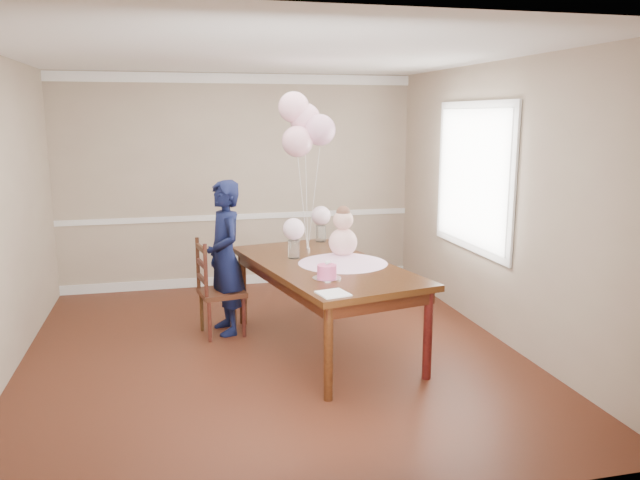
# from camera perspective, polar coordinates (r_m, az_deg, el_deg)

# --- Properties ---
(floor) EXTENTS (4.50, 5.00, 0.00)m
(floor) POSITION_cam_1_polar(r_m,az_deg,el_deg) (5.95, -4.36, -10.26)
(floor) COLOR #38170E
(floor) RESTS_ON ground
(ceiling) EXTENTS (4.50, 5.00, 0.02)m
(ceiling) POSITION_cam_1_polar(r_m,az_deg,el_deg) (5.55, -4.80, 16.62)
(ceiling) COLOR white
(ceiling) RESTS_ON wall_back
(wall_back) EXTENTS (4.50, 0.02, 2.70)m
(wall_back) POSITION_cam_1_polar(r_m,az_deg,el_deg) (8.05, -7.37, 5.30)
(wall_back) COLOR tan
(wall_back) RESTS_ON floor
(wall_front) EXTENTS (4.50, 0.02, 2.70)m
(wall_front) POSITION_cam_1_polar(r_m,az_deg,el_deg) (3.19, 2.50, -3.86)
(wall_front) COLOR tan
(wall_front) RESTS_ON floor
(wall_right) EXTENTS (0.02, 5.00, 2.70)m
(wall_right) POSITION_cam_1_polar(r_m,az_deg,el_deg) (6.34, 15.99, 3.33)
(wall_right) COLOR tan
(wall_right) RESTS_ON floor
(chair_rail_trim) EXTENTS (4.50, 0.02, 0.07)m
(chair_rail_trim) POSITION_cam_1_polar(r_m,az_deg,el_deg) (8.10, -7.28, 2.13)
(chair_rail_trim) COLOR white
(chair_rail_trim) RESTS_ON wall_back
(crown_molding) EXTENTS (4.50, 0.02, 0.12)m
(crown_molding) POSITION_cam_1_polar(r_m,az_deg,el_deg) (8.01, -7.60, 14.44)
(crown_molding) COLOR white
(crown_molding) RESTS_ON wall_back
(baseboard_trim) EXTENTS (4.50, 0.02, 0.12)m
(baseboard_trim) POSITION_cam_1_polar(r_m,az_deg,el_deg) (8.28, -7.14, -3.62)
(baseboard_trim) COLOR white
(baseboard_trim) RESTS_ON floor
(window_frame) EXTENTS (0.02, 1.66, 1.56)m
(window_frame) POSITION_cam_1_polar(r_m,az_deg,el_deg) (6.74, 13.84, 5.61)
(window_frame) COLOR silver
(window_frame) RESTS_ON wall_right
(window_blinds) EXTENTS (0.01, 1.50, 1.40)m
(window_blinds) POSITION_cam_1_polar(r_m,az_deg,el_deg) (6.73, 13.70, 5.61)
(window_blinds) COLOR white
(window_blinds) RESTS_ON wall_right
(dining_table_top) EXTENTS (1.55, 2.39, 0.06)m
(dining_table_top) POSITION_cam_1_polar(r_m,az_deg,el_deg) (5.82, 0.40, -2.43)
(dining_table_top) COLOR black
(dining_table_top) RESTS_ON table_leg_fl
(table_apron) EXTENTS (1.42, 2.26, 0.11)m
(table_apron) POSITION_cam_1_polar(r_m,az_deg,el_deg) (5.84, 0.40, -3.22)
(table_apron) COLOR black
(table_apron) RESTS_ON table_leg_fl
(table_leg_fl) EXTENTS (0.09, 0.09, 0.77)m
(table_leg_fl) POSITION_cam_1_polar(r_m,az_deg,el_deg) (4.88, 0.77, -10.30)
(table_leg_fl) COLOR black
(table_leg_fl) RESTS_ON floor
(table_leg_fr) EXTENTS (0.09, 0.09, 0.77)m
(table_leg_fr) POSITION_cam_1_polar(r_m,az_deg,el_deg) (5.33, 9.82, -8.56)
(table_leg_fr) COLOR black
(table_leg_fr) RESTS_ON floor
(table_leg_bl) EXTENTS (0.09, 0.09, 0.77)m
(table_leg_bl) POSITION_cam_1_polar(r_m,az_deg,el_deg) (6.66, -7.07, -4.41)
(table_leg_bl) COLOR black
(table_leg_bl) RESTS_ON floor
(table_leg_br) EXTENTS (0.09, 0.09, 0.77)m
(table_leg_br) POSITION_cam_1_polar(r_m,az_deg,el_deg) (7.00, 0.14, -3.54)
(table_leg_br) COLOR black
(table_leg_br) RESTS_ON floor
(baby_skirt) EXTENTS (1.00, 1.00, 0.11)m
(baby_skirt) POSITION_cam_1_polar(r_m,az_deg,el_deg) (5.82, 2.10, -1.59)
(baby_skirt) COLOR #F7B6DF
(baby_skirt) RESTS_ON dining_table_top
(baby_torso) EXTENTS (0.26, 0.26, 0.26)m
(baby_torso) POSITION_cam_1_polar(r_m,az_deg,el_deg) (5.79, 2.11, -0.20)
(baby_torso) COLOR #FFA1C6
(baby_torso) RESTS_ON baby_skirt
(baby_head) EXTENTS (0.19, 0.19, 0.19)m
(baby_head) POSITION_cam_1_polar(r_m,az_deg,el_deg) (5.76, 2.13, 1.84)
(baby_head) COLOR beige
(baby_head) RESTS_ON baby_torso
(baby_hair) EXTENTS (0.13, 0.13, 0.13)m
(baby_hair) POSITION_cam_1_polar(r_m,az_deg,el_deg) (5.75, 2.13, 2.49)
(baby_hair) COLOR brown
(baby_hair) RESTS_ON baby_head
(cake_platter) EXTENTS (0.29, 0.29, 0.01)m
(cake_platter) POSITION_cam_1_polar(r_m,az_deg,el_deg) (5.28, 0.63, -3.50)
(cake_platter) COLOR silver
(cake_platter) RESTS_ON dining_table_top
(birthday_cake) EXTENTS (0.20, 0.20, 0.11)m
(birthday_cake) POSITION_cam_1_polar(r_m,az_deg,el_deg) (5.27, 0.63, -2.87)
(birthday_cake) COLOR #E34787
(birthday_cake) RESTS_ON cake_platter
(cake_flower_a) EXTENTS (0.03, 0.03, 0.03)m
(cake_flower_a) POSITION_cam_1_polar(r_m,az_deg,el_deg) (5.25, 0.63, -2.12)
(cake_flower_a) COLOR silver
(cake_flower_a) RESTS_ON birthday_cake
(cake_flower_b) EXTENTS (0.03, 0.03, 0.03)m
(cake_flower_b) POSITION_cam_1_polar(r_m,az_deg,el_deg) (5.29, 0.84, -2.03)
(cake_flower_b) COLOR white
(cake_flower_b) RESTS_ON birthday_cake
(rose_vase_near) EXTENTS (0.13, 0.13, 0.18)m
(rose_vase_near) POSITION_cam_1_polar(r_m,az_deg,el_deg) (6.02, -2.40, -0.84)
(rose_vase_near) COLOR white
(rose_vase_near) RESTS_ON dining_table_top
(roses_near) EXTENTS (0.21, 0.21, 0.21)m
(roses_near) POSITION_cam_1_polar(r_m,az_deg,el_deg) (5.98, -2.42, 1.02)
(roses_near) COLOR #F6CEDE
(roses_near) RESTS_ON rose_vase_near
(rose_vase_far) EXTENTS (0.13, 0.13, 0.18)m
(rose_vase_far) POSITION_cam_1_polar(r_m,az_deg,el_deg) (6.80, 0.09, 0.58)
(rose_vase_far) COLOR white
(rose_vase_far) RESTS_ON dining_table_top
(roses_far) EXTENTS (0.21, 0.21, 0.21)m
(roses_far) POSITION_cam_1_polar(r_m,az_deg,el_deg) (6.76, 0.09, 2.24)
(roses_far) COLOR white
(roses_far) RESTS_ON rose_vase_far
(napkin) EXTENTS (0.26, 0.26, 0.01)m
(napkin) POSITION_cam_1_polar(r_m,az_deg,el_deg) (4.83, 1.19, -4.92)
(napkin) COLOR white
(napkin) RESTS_ON dining_table_top
(balloon_weight) EXTENTS (0.05, 0.05, 0.02)m
(balloon_weight) POSITION_cam_1_polar(r_m,az_deg,el_deg) (6.39, -1.11, -0.82)
(balloon_weight) COLOR silver
(balloon_weight) RESTS_ON dining_table_top
(balloon_a) EXTENTS (0.31, 0.31, 0.31)m
(balloon_a) POSITION_cam_1_polar(r_m,az_deg,el_deg) (6.21, -2.09, 8.99)
(balloon_a) COLOR #E9A5B3
(balloon_a) RESTS_ON balloon_ribbon_a
(balloon_b) EXTENTS (0.31, 0.31, 0.31)m
(balloon_b) POSITION_cam_1_polar(r_m,az_deg,el_deg) (6.25, -0.00, 10.03)
(balloon_b) COLOR #D999B5
(balloon_b) RESTS_ON balloon_ribbon_b
(balloon_c) EXTENTS (0.31, 0.31, 0.31)m
(balloon_c) POSITION_cam_1_polar(r_m,az_deg,el_deg) (6.36, -1.40, 11.04)
(balloon_c) COLOR #E9A5B9
(balloon_c) RESTS_ON balloon_ribbon_c
(balloon_d) EXTENTS (0.31, 0.31, 0.31)m
(balloon_d) POSITION_cam_1_polar(r_m,az_deg,el_deg) (6.33, -2.42, 12.03)
(balloon_d) COLOR #FFB4C6
(balloon_d) RESTS_ON balloon_ribbon_d
(balloon_ribbon_a) EXTENTS (0.10, 0.03, 0.92)m
(balloon_ribbon_a) POSITION_cam_1_polar(r_m,az_deg,el_deg) (6.29, -1.59, 3.26)
(balloon_ribbon_a) COLOR silver
(balloon_ribbon_a) RESTS_ON balloon_weight
(balloon_ribbon_b) EXTENTS (0.12, 0.04, 1.03)m
(balloon_ribbon_b) POSITION_cam_1_polar(r_m,az_deg,el_deg) (6.30, -0.57, 3.79)
(balloon_ribbon_b) COLOR silver
(balloon_ribbon_b) RESTS_ON balloon_weight
(balloon_ribbon_c) EXTENTS (0.01, 0.11, 1.14)m
(balloon_ribbon_c) POSITION_cam_1_polar(r_m,az_deg,el_deg) (6.35, -1.25, 4.35)
(balloon_ribbon_c) COLOR white
(balloon_ribbon_c) RESTS_ON balloon_weight
(balloon_ribbon_d) EXTENTS (0.11, 0.09, 1.25)m
(balloon_ribbon_d) POSITION_cam_1_polar(r_m,az_deg,el_deg) (6.33, -1.75, 4.83)
(balloon_ribbon_d) COLOR white
(balloon_ribbon_d) RESTS_ON balloon_weight
(dining_chair_seat) EXTENTS (0.49, 0.49, 0.05)m
(dining_chair_seat) POSITION_cam_1_polar(r_m,az_deg,el_deg) (6.36, -8.97, -4.77)
(dining_chair_seat) COLOR #3A1B0F
(dining_chair_seat) RESTS_ON chair_leg_fl
(chair_leg_fl) EXTENTS (0.04, 0.04, 0.41)m
(chair_leg_fl) POSITION_cam_1_polar(r_m,az_deg,el_deg) (6.23, -10.06, -7.34)
(chair_leg_fl) COLOR #3E1611
(chair_leg_fl) RESTS_ON floor
(chair_leg_fr) EXTENTS (0.04, 0.04, 0.41)m
(chair_leg_fr) POSITION_cam_1_polar(r_m,az_deg,el_deg) (6.31, -6.98, -7.00)
(chair_leg_fr) COLOR #33110E
(chair_leg_fr) RESTS_ON floor
(chair_leg_bl) EXTENTS (0.04, 0.04, 0.41)m
(chair_leg_bl) POSITION_cam_1_polar(r_m,az_deg,el_deg) (6.56, -10.76, -6.43)
(chair_leg_bl) COLOR #39210F
(chair_leg_bl) RESTS_ON floor
(chair_leg_br) EXTENTS (0.04, 0.04, 0.41)m
(chair_leg_br) POSITION_cam_1_polar(r_m,az_deg,el_deg) (6.63, -7.82, -6.12)
(chair_leg_br) COLOR #3C2010
(chair_leg_br) RESTS_ON floor
(chair_back_post_l) EXTENTS (0.04, 0.04, 0.54)m
(chair_back_post_l) POSITION_cam_1_polar(r_m,az_deg,el_deg) (6.09, -10.40, -2.84)
(chair_back_post_l) COLOR #35140E
(chair_back_post_l) RESTS_ON dining_chair_seat
(chair_back_post_r) EXTENTS (0.04, 0.04, 0.54)m
(chair_back_post_r) POSITION_cam_1_polar(r_m,az_deg,el_deg) (6.42, -11.10, -2.14)
(chair_back_post_r) COLOR #32180D
(chair_back_post_r) RESTS_ON dining_chair_seat
(chair_slat_low) EXTENTS (0.09, 0.39, 0.05)m
(chair_slat_low) POSITION_cam_1_polar(r_m,az_deg,el_deg) (6.28, -10.72, -3.51)
(chair_slat_low) COLOR #32160D
(chair_slat_low) RESTS_ON dining_chair_seat
(chair_slat_mid) EXTENTS (0.09, 0.39, 0.05)m
(chair_slat_mid) POSITION_cam_1_polar(r_m,az_deg,el_deg) (6.24, -10.77, -2.14)
(chair_slat_mid) COLOR #36130E
(chair_slat_mid) RESTS_ON dining_chair_seat
(chair_slat_top) EXTENTS (0.09, 0.39, 0.05)m
(chair_slat_top) POSITION_cam_1_polar(r_m,az_deg,el_deg) (6.21, -10.83, -0.75)
(chair_slat_top) COLOR #341A0E
(chair_slat_top) RESTS_ON dining_chair_seat
(woman) EXTENTS (0.48, 0.63, 1.56)m
(woman) POSITION_cam_1_polar(r_m,az_deg,el_deg) (6.34, -8.68, -1.60)
(woman) COLOR black
(woman) RESTS_ON floor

